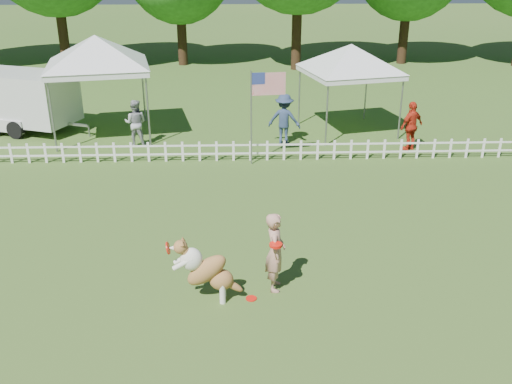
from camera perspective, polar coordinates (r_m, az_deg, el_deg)
ground at (r=10.68m, az=-0.91°, el=-9.70°), size 120.00×120.00×0.00m
picket_fence at (r=16.89m, az=-1.42°, el=4.13°), size 22.00×0.08×0.60m
handler at (r=10.34m, az=1.94°, el=-5.99°), size 0.39×0.57×1.52m
dog at (r=10.11m, az=-4.85°, el=-7.80°), size 1.18×0.40×1.21m
frisbee_on_turf at (r=10.41m, az=-0.48°, el=-10.59°), size 0.23×0.23×0.02m
canopy_tent_left at (r=19.66m, az=-15.34°, el=10.03°), size 3.67×3.67×3.23m
canopy_tent_right at (r=19.69m, az=9.25°, el=10.06°), size 3.37×3.37×2.89m
cargo_trailer at (r=21.35m, az=-22.55°, el=8.43°), size 5.05×3.52×2.04m
flag_pole at (r=16.29m, az=-0.48°, el=7.32°), size 1.05×0.26×2.72m
spectator_a at (r=18.53m, az=-11.95°, el=6.78°), size 0.78×0.64×1.48m
spectator_b at (r=18.34m, az=2.84°, el=7.30°), size 1.16×0.84×1.61m
spectator_c at (r=18.33m, az=15.27°, el=6.38°), size 0.96×0.80×1.54m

